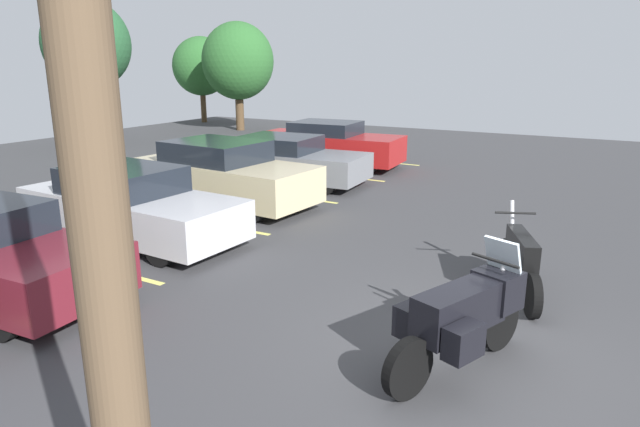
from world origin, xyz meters
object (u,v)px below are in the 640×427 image
object	(u,v)px
motorcycle_second	(520,260)
car_red	(328,144)
car_silver	(130,205)
car_grey	(287,160)
motorcycle_touring	(464,314)
car_champagne	(223,174)

from	to	relation	value
motorcycle_second	car_red	xyz separation A→B (m)	(7.95, 7.61, 0.19)
car_silver	car_grey	distance (m)	5.93
motorcycle_touring	motorcycle_second	distance (m)	2.54
motorcycle_second	car_champagne	bearing A→B (deg)	73.76
motorcycle_touring	car_champagne	xyz separation A→B (m)	(4.69, 7.23, 0.08)
car_champagne	car_grey	world-z (taller)	car_champagne
motorcycle_touring	car_silver	world-z (taller)	car_silver
car_silver	car_grey	bearing A→B (deg)	1.22
motorcycle_touring	motorcycle_second	world-z (taller)	motorcycle_touring
car_grey	car_red	world-z (taller)	car_red
car_red	car_champagne	bearing A→B (deg)	-177.91
motorcycle_second	car_grey	size ratio (longest dim) A/B	0.45
motorcycle_touring	car_grey	world-z (taller)	motorcycle_touring
car_champagne	motorcycle_touring	bearing A→B (deg)	-122.97
motorcycle_touring	car_grey	distance (m)	10.41
motorcycle_second	car_silver	world-z (taller)	car_silver
motorcycle_second	car_silver	xyz separation A→B (m)	(-0.93, 7.22, 0.14)
motorcycle_second	car_champagne	world-z (taller)	car_champagne
car_silver	car_red	bearing A→B (deg)	2.46
motorcycle_touring	car_grey	size ratio (longest dim) A/B	0.48
car_champagne	car_grey	xyz separation A→B (m)	(2.84, -0.04, -0.08)
car_grey	car_red	bearing A→B (deg)	4.93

